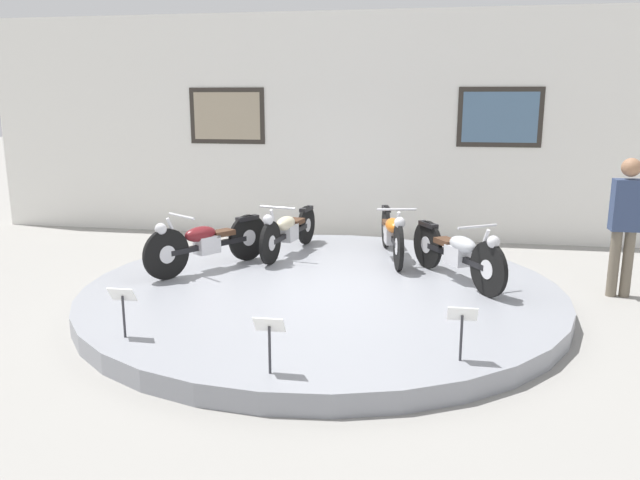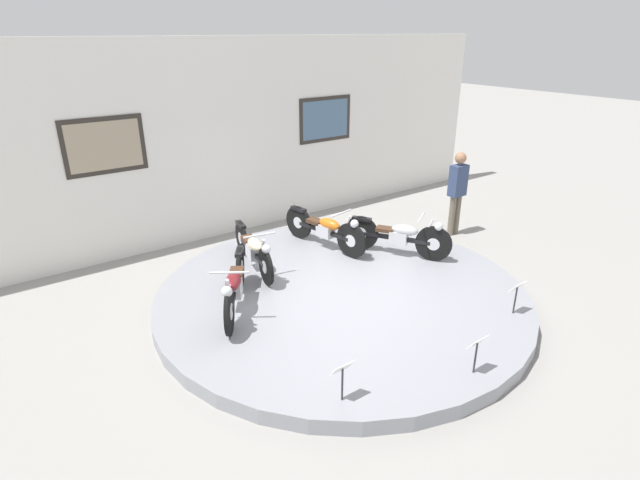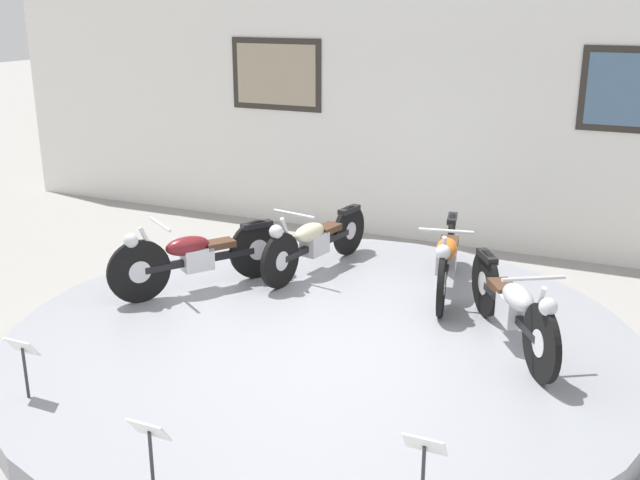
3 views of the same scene
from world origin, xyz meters
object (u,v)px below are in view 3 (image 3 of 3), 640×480
at_px(motorcycle_orange, 447,256).
at_px(motorcycle_silver, 513,305).
at_px(motorcycle_cream, 314,240).
at_px(info_placard_front_right, 424,454).
at_px(info_placard_front_centre, 150,439).
at_px(motorcycle_maroon, 197,255).
at_px(info_placard_front_left, 23,355).

height_order(motorcycle_orange, motorcycle_silver, same).
distance_m(motorcycle_cream, info_placard_front_right, 4.25).
relative_size(info_placard_front_centre, info_placard_front_right, 1.00).
bearing_deg(motorcycle_cream, motorcycle_orange, 0.11).
relative_size(motorcycle_maroon, info_placard_front_centre, 3.33).
height_order(motorcycle_cream, motorcycle_silver, motorcycle_silver).
relative_size(motorcycle_orange, info_placard_front_left, 3.86).
xyz_separation_m(motorcycle_maroon, motorcycle_silver, (3.30, -0.00, -0.00)).
relative_size(motorcycle_orange, info_placard_front_right, 3.86).
bearing_deg(motorcycle_maroon, info_placard_front_left, -88.68).
bearing_deg(info_placard_front_left, motorcycle_orange, 56.25).
bearing_deg(motorcycle_maroon, info_placard_front_centre, -61.43).
bearing_deg(motorcycle_orange, info_placard_front_left, -123.75).
height_order(motorcycle_maroon, info_placard_front_left, motorcycle_maroon).
height_order(motorcycle_maroon, motorcycle_silver, motorcycle_maroon).
distance_m(motorcycle_maroon, info_placard_front_left, 2.48).
distance_m(info_placard_front_left, info_placard_front_right, 3.19).
bearing_deg(motorcycle_maroon, info_placard_front_right, -37.42).
height_order(motorcycle_orange, info_placard_front_left, motorcycle_orange).
bearing_deg(motorcycle_cream, info_placard_front_left, -103.20).
bearing_deg(motorcycle_orange, motorcycle_cream, -179.89).
height_order(motorcycle_maroon, motorcycle_cream, motorcycle_maroon).
relative_size(motorcycle_maroon, info_placard_front_right, 3.33).
bearing_deg(info_placard_front_centre, motorcycle_cream, 100.64).
bearing_deg(motorcycle_silver, info_placard_front_right, -91.30).
bearing_deg(info_placard_front_left, motorcycle_maroon, 91.32).
relative_size(motorcycle_silver, info_placard_front_centre, 3.39).
distance_m(motorcycle_cream, motorcycle_orange, 1.53).
distance_m(motorcycle_maroon, motorcycle_orange, 2.64).
xyz_separation_m(motorcycle_maroon, motorcycle_orange, (2.42, 1.05, -0.00)).
distance_m(info_placard_front_centre, info_placard_front_right, 1.69).
xyz_separation_m(motorcycle_maroon, motorcycle_cream, (0.89, 1.05, -0.02)).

